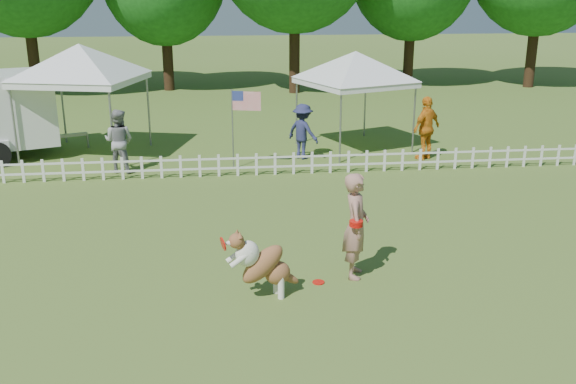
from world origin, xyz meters
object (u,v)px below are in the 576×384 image
object	(u,v)px
handler	(356,226)
frisbee_on_turf	(318,282)
canopy_tent_left	(84,102)
spectator_b	(303,131)
dog	(264,264)
spectator_c	(426,128)
canopy_tent_right	(354,102)
spectator_a	(119,141)
flag_pole	(233,130)

from	to	relation	value
handler	frisbee_on_turf	size ratio (longest dim) A/B	8.91
canopy_tent_left	spectator_b	distance (m)	6.48
frisbee_on_turf	canopy_tent_left	distance (m)	11.03
handler	spectator_b	distance (m)	8.09
dog	spectator_b	world-z (taller)	spectator_b
handler	canopy_tent_left	world-z (taller)	canopy_tent_left
spectator_b	spectator_c	size ratio (longest dim) A/B	0.88
handler	canopy_tent_right	xyz separation A→B (m)	(1.92, 9.15, 0.53)
canopy_tent_right	spectator_a	world-z (taller)	canopy_tent_right
dog	canopy_tent_left	size ratio (longest dim) A/B	0.38
canopy_tent_left	handler	bearing A→B (deg)	-41.62
canopy_tent_left	canopy_tent_right	xyz separation A→B (m)	(8.06, -0.07, -0.14)
handler	spectator_c	world-z (taller)	handler
spectator_a	frisbee_on_turf	bearing A→B (deg)	138.78
dog	frisbee_on_turf	distance (m)	1.22
canopy_tent_right	spectator_a	bearing A→B (deg)	174.65
dog	frisbee_on_turf	xyz separation A→B (m)	(0.96, 0.46, -0.59)
flag_pole	spectator_a	size ratio (longest dim) A/B	1.28
handler	spectator_b	xyz separation A→B (m)	(0.19, 8.09, -0.12)
dog	spectator_c	world-z (taller)	spectator_c
canopy_tent_right	spectator_c	bearing A→B (deg)	-61.30
handler	flag_pole	size ratio (longest dim) A/B	0.84
handler	canopy_tent_right	world-z (taller)	canopy_tent_right
spectator_b	canopy_tent_left	bearing A→B (deg)	36.10
frisbee_on_turf	spectator_c	xyz separation A→B (m)	(4.41, 7.85, 0.91)
frisbee_on_turf	handler	bearing A→B (deg)	18.94
frisbee_on_turf	flag_pole	size ratio (longest dim) A/B	0.09
handler	flag_pole	bearing A→B (deg)	26.86
frisbee_on_turf	spectator_a	xyz separation A→B (m)	(-4.25, 7.44, 0.85)
dog	canopy_tent_right	xyz separation A→B (m)	(3.55, 9.84, 0.86)
dog	flag_pole	xyz separation A→B (m)	(-0.23, 7.89, 0.50)
spectator_c	frisbee_on_turf	bearing A→B (deg)	26.99
handler	spectator_c	size ratio (longest dim) A/B	1.01
frisbee_on_turf	canopy_tent_right	xyz separation A→B (m)	(2.59, 9.38, 1.45)
spectator_c	handler	bearing A→B (deg)	30.18
flag_pole	spectator_b	bearing A→B (deg)	38.25
frisbee_on_turf	canopy_tent_left	world-z (taller)	canopy_tent_left
dog	flag_pole	world-z (taller)	flag_pole
dog	spectator_c	bearing A→B (deg)	41.18
handler	frisbee_on_turf	distance (m)	1.16
canopy_tent_left	spectator_b	world-z (taller)	canopy_tent_left
spectator_b	frisbee_on_turf	bearing A→B (deg)	130.36
frisbee_on_turf	flag_pole	bearing A→B (deg)	99.14
canopy_tent_left	spectator_a	size ratio (longest dim) A/B	1.86
frisbee_on_turf	spectator_b	distance (m)	8.40
canopy_tent_right	spectator_b	distance (m)	2.13
dog	spectator_a	distance (m)	8.57
canopy_tent_left	canopy_tent_right	bearing A→B (deg)	14.24
canopy_tent_right	flag_pole	xyz separation A→B (m)	(-3.79, -1.95, -0.36)
canopy_tent_right	flag_pole	size ratio (longest dim) A/B	1.33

